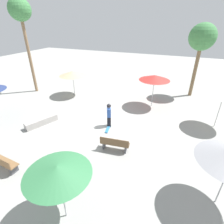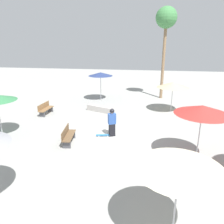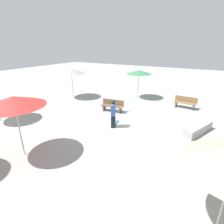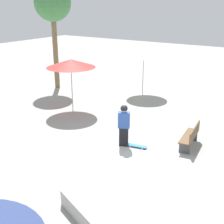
# 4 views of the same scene
# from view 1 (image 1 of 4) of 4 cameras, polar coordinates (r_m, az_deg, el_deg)

# --- Properties ---
(ground_plane) EXTENTS (60.00, 60.00, 0.00)m
(ground_plane) POSITION_cam_1_polar(r_m,az_deg,el_deg) (11.79, -3.82, -5.24)
(ground_plane) COLOR #9E9E99
(skater_main) EXTENTS (0.41, 0.50, 1.65)m
(skater_main) POSITION_cam_1_polar(r_m,az_deg,el_deg) (11.56, -1.02, -0.76)
(skater_main) COLOR black
(skater_main) RESTS_ON ground_plane
(skateboard) EXTENTS (0.35, 0.82, 0.07)m
(skateboard) POSITION_cam_1_polar(r_m,az_deg,el_deg) (11.54, -1.45, -5.62)
(skateboard) COLOR teal
(skateboard) RESTS_ON ground_plane
(concrete_ledge) EXTENTS (1.27, 2.22, 0.45)m
(concrete_ledge) POSITION_cam_1_polar(r_m,az_deg,el_deg) (12.98, -22.04, -2.93)
(concrete_ledge) COLOR #A8A39E
(concrete_ledge) RESTS_ON ground_plane
(bench_near) EXTENTS (1.64, 0.64, 0.85)m
(bench_near) POSITION_cam_1_polar(r_m,az_deg,el_deg) (9.70, 0.88, -10.34)
(bench_near) COLOR #47474C
(bench_near) RESTS_ON ground_plane
(bench_far) EXTENTS (1.63, 0.55, 0.85)m
(bench_far) POSITION_cam_1_polar(r_m,az_deg,el_deg) (10.08, -32.08, -13.74)
(bench_far) COLOR #47474C
(bench_far) RESTS_ON ground_plane
(shade_umbrella_green) EXTENTS (2.16, 2.16, 2.46)m
(shade_umbrella_green) POSITION_cam_1_polar(r_m,az_deg,el_deg) (5.94, -17.37, -17.66)
(shade_umbrella_green) COLOR #B7B7BC
(shade_umbrella_green) RESTS_ON ground_plane
(shade_umbrella_red) EXTENTS (2.42, 2.42, 2.63)m
(shade_umbrella_red) POSITION_cam_1_polar(r_m,az_deg,el_deg) (14.31, 13.72, 10.85)
(shade_umbrella_red) COLOR #B7B7BC
(shade_umbrella_red) RESTS_ON ground_plane
(shade_umbrella_tan) EXTENTS (2.42, 2.42, 2.32)m
(shade_umbrella_tan) POSITION_cam_1_polar(r_m,az_deg,el_deg) (16.72, -12.79, 12.18)
(shade_umbrella_tan) COLOR #B7B7BC
(shade_umbrella_tan) RESTS_ON ground_plane
(palm_tree_center_right) EXTENTS (2.21, 2.21, 6.30)m
(palm_tree_center_right) POSITION_cam_1_polar(r_m,az_deg,el_deg) (17.45, 27.37, 20.58)
(palm_tree_center_right) COLOR brown
(palm_tree_center_right) RESTS_ON ground_plane
(palm_tree_far_back) EXTENTS (1.86, 1.86, 8.15)m
(palm_tree_far_back) POSITION_cam_1_polar(r_m,az_deg,el_deg) (18.56, -27.74, 26.69)
(palm_tree_far_back) COLOR #896B4C
(palm_tree_far_back) RESTS_ON ground_plane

